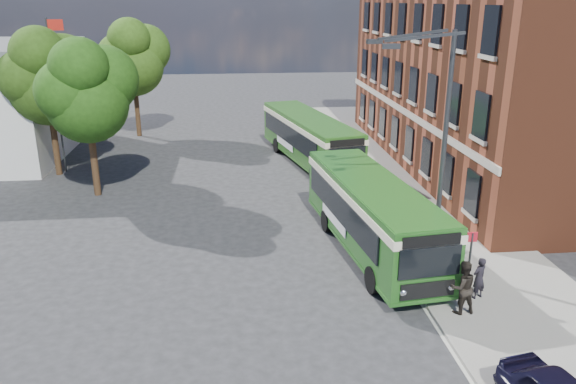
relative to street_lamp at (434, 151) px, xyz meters
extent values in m
plane|color=#272729|center=(-4.84, 2.00, -4.79)|extent=(120.00, 120.00, 0.00)
cube|color=gray|center=(2.16, 10.00, -4.72)|extent=(6.00, 48.00, 0.15)
cube|color=beige|center=(-0.89, 10.00, -4.79)|extent=(0.12, 48.00, 0.01)
cube|color=brown|center=(9.16, 14.00, 1.21)|extent=(12.00, 26.00, 12.00)
cube|color=beige|center=(3.12, 14.00, -1.19)|extent=(0.12, 26.00, 0.35)
cylinder|color=#35373A|center=(-17.34, 15.00, -0.29)|extent=(0.10, 0.10, 9.00)
cube|color=red|center=(-16.89, 15.00, 3.81)|extent=(0.90, 0.02, 0.60)
cylinder|color=#35373A|center=(0.36, 0.00, -4.64)|extent=(0.44, 0.44, 0.30)
cylinder|color=#35373A|center=(0.36, 0.00, -0.29)|extent=(0.18, 0.18, 9.00)
cube|color=#35373A|center=(-0.87, -0.60, 4.01)|extent=(2.58, 0.46, 0.37)
cube|color=#35373A|center=(-0.87, 0.60, 4.01)|extent=(2.58, 0.46, 0.37)
cube|color=#35373A|center=(-2.11, -1.08, 3.76)|extent=(0.55, 0.22, 0.16)
cube|color=#35373A|center=(-2.11, 1.08, 3.76)|extent=(0.55, 0.22, 0.16)
cylinder|color=#35373A|center=(0.76, -2.20, -3.54)|extent=(0.08, 0.08, 2.50)
cube|color=red|center=(0.76, -2.20, -2.44)|extent=(0.35, 0.04, 0.35)
cube|color=#21581B|center=(-1.64, 2.06, -3.02)|extent=(3.73, 10.61, 2.45)
cube|color=#21581B|center=(-1.64, 2.06, -4.29)|extent=(3.78, 10.65, 0.14)
cube|color=black|center=(-2.94, 2.20, -2.89)|extent=(1.11, 8.53, 1.10)
cube|color=black|center=(-0.40, 2.51, -2.89)|extent=(1.11, 8.53, 1.10)
cube|color=#F6ECCA|center=(-1.64, 2.06, -2.19)|extent=(3.80, 10.67, 0.32)
cube|color=#21581B|center=(-1.64, 2.06, -1.83)|extent=(3.62, 10.49, 0.12)
cube|color=black|center=(-1.01, -3.13, -2.84)|extent=(2.14, 0.34, 1.05)
cube|color=black|center=(-1.01, -3.14, -2.09)|extent=(2.00, 0.32, 0.38)
cube|color=black|center=(-1.01, -3.14, -3.84)|extent=(1.90, 0.31, 0.55)
sphere|color=silver|center=(-1.85, -3.22, -3.84)|extent=(0.26, 0.26, 0.26)
sphere|color=silver|center=(-0.17, -3.01, -3.84)|extent=(0.26, 0.26, 0.26)
cube|color=black|center=(-2.27, 7.24, -2.79)|extent=(2.00, 0.32, 0.90)
cube|color=white|center=(-3.04, 2.89, -3.64)|extent=(0.42, 3.18, 0.45)
cylinder|color=black|center=(-2.39, -1.45, -4.29)|extent=(0.40, 1.03, 1.00)
cylinder|color=black|center=(-0.07, -1.17, -4.29)|extent=(0.40, 1.03, 1.00)
cylinder|color=black|center=(-3.09, 4.29, -4.29)|extent=(0.40, 1.03, 1.00)
cylinder|color=black|center=(-0.76, 4.57, -4.29)|extent=(0.40, 1.03, 1.00)
cube|color=#285C1C|center=(-2.36, 15.55, -3.02)|extent=(4.98, 12.00, 2.45)
cube|color=#285C1C|center=(-2.36, 15.55, -4.29)|extent=(5.02, 12.04, 0.14)
cube|color=black|center=(-3.68, 15.57, -2.89)|extent=(2.22, 9.72, 1.10)
cube|color=black|center=(-1.18, 16.12, -2.89)|extent=(2.22, 9.72, 1.10)
cube|color=#F3EEC8|center=(-2.36, 15.55, -2.19)|extent=(5.05, 12.07, 0.32)
cube|color=#285C1C|center=(-2.36, 15.55, -1.83)|extent=(4.86, 11.88, 0.12)
cube|color=black|center=(-1.09, 9.79, -2.84)|extent=(2.12, 0.54, 1.05)
cube|color=black|center=(-1.09, 9.78, -2.09)|extent=(1.97, 0.51, 0.38)
cube|color=black|center=(-1.09, 9.78, -3.84)|extent=(1.87, 0.49, 0.55)
sphere|color=silver|center=(-1.92, 9.62, -3.84)|extent=(0.26, 0.26, 0.26)
sphere|color=silver|center=(-0.26, 9.99, -3.84)|extent=(0.26, 0.26, 0.26)
cube|color=black|center=(-3.64, 21.31, -2.79)|extent=(1.97, 0.51, 0.90)
cube|color=white|center=(-3.84, 16.25, -3.64)|extent=(0.73, 3.13, 0.45)
cylinder|color=black|center=(-2.63, 11.33, -4.29)|extent=(0.49, 1.04, 1.00)
cylinder|color=black|center=(-0.34, 11.83, -4.29)|extent=(0.49, 1.04, 1.00)
cylinder|color=black|center=(-4.17, 18.29, -4.29)|extent=(0.49, 1.04, 1.00)
cylinder|color=black|center=(-1.88, 18.80, -4.29)|extent=(0.49, 1.04, 1.00)
imported|color=black|center=(1.07, -2.43, -3.89)|extent=(0.65, 0.56, 1.51)
imported|color=black|center=(0.11, -3.29, -3.72)|extent=(0.96, 0.78, 1.85)
cylinder|color=#341F13|center=(-14.50, 10.49, -3.02)|extent=(0.36, 0.36, 3.54)
sphere|color=#1D420F|center=(-14.50, 10.49, 0.20)|extent=(4.18, 4.18, 4.18)
sphere|color=#1D420F|center=(-13.69, 11.13, 1.25)|extent=(3.54, 3.54, 3.54)
sphere|color=#1D420F|center=(-15.22, 9.92, 0.84)|extent=(3.22, 3.22, 3.22)
sphere|color=#1D420F|center=(-14.50, 9.68, 2.05)|extent=(2.90, 2.90, 2.90)
cylinder|color=#341F13|center=(-17.61, 14.54, -2.94)|extent=(0.36, 0.36, 3.70)
sphere|color=#254110|center=(-17.61, 14.54, 0.42)|extent=(4.37, 4.37, 4.37)
sphere|color=#254110|center=(-16.77, 15.22, 1.51)|extent=(3.70, 3.70, 3.70)
sphere|color=#254110|center=(-18.37, 13.95, 1.09)|extent=(3.36, 3.36, 3.36)
sphere|color=#254110|center=(-17.61, 13.70, 2.35)|extent=(3.03, 3.03, 3.03)
cylinder|color=#341F13|center=(-14.32, 24.36, -2.91)|extent=(0.36, 0.36, 3.75)
sphere|color=#2B4C13|center=(-14.32, 24.36, 0.50)|extent=(4.44, 4.44, 4.44)
sphere|color=#2B4C13|center=(-13.47, 25.04, 1.61)|extent=(3.75, 3.75, 3.75)
sphere|color=#2B4C13|center=(-15.09, 23.76, 1.18)|extent=(3.41, 3.41, 3.41)
sphere|color=#2B4C13|center=(-14.32, 23.50, 2.46)|extent=(3.07, 3.07, 3.07)
camera|label=1|loc=(-7.20, -18.90, 5.16)|focal=35.00mm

